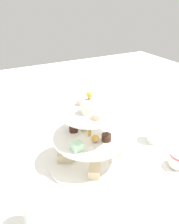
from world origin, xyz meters
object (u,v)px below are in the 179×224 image
tiered_serving_stand (89,142)px  teacup_with_saucer (178,161)px  water_glass_tall_right (38,207)px  water_glass_short_left (156,132)px  butter_knife_left (6,144)px  water_glass_mid_back (98,114)px

tiered_serving_stand → teacup_with_saucer: tiered_serving_stand is taller
tiered_serving_stand → teacup_with_saucer: size_ratio=3.19×
water_glass_tall_right → water_glass_short_left: bearing=-163.3°
water_glass_tall_right → water_glass_short_left: size_ratio=1.76×
water_glass_tall_right → butter_knife_left: size_ratio=0.79×
water_glass_short_left → butter_knife_left: bearing=-25.1°
butter_knife_left → water_glass_mid_back: (-0.38, 0.02, 0.04)m
water_glass_mid_back → water_glass_tall_right: bearing=44.9°
water_glass_tall_right → water_glass_short_left: 0.52m
water_glass_tall_right → water_glass_mid_back: water_glass_tall_right is taller
water_glass_short_left → teacup_with_saucer: (0.04, 0.15, -0.01)m
tiered_serving_stand → water_glass_tall_right: size_ratio=2.13×
butter_knife_left → water_glass_mid_back: water_glass_mid_back is taller
tiered_serving_stand → water_glass_tall_right: (0.22, 0.16, -0.01)m
tiered_serving_stand → butter_knife_left: (0.24, -0.22, -0.07)m
teacup_with_saucer → water_glass_mid_back: water_glass_mid_back is taller
water_glass_tall_right → water_glass_short_left: (-0.50, -0.15, -0.03)m
water_glass_short_left → water_glass_mid_back: bearing=-59.2°
water_glass_mid_back → tiered_serving_stand: bearing=53.8°
tiered_serving_stand → teacup_with_saucer: (-0.24, 0.16, -0.05)m
tiered_serving_stand → water_glass_short_left: size_ratio=3.76×
water_glass_short_left → water_glass_mid_back: (0.13, -0.22, 0.01)m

